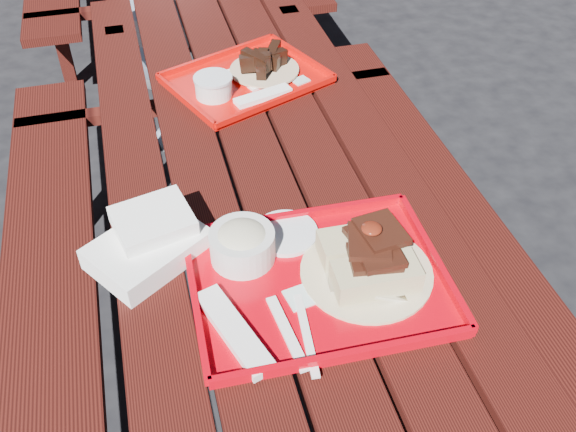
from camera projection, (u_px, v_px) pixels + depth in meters
name	position (u px, v px, depth m)	size (l,w,h in m)	color
ground	(276.00, 379.00, 2.00)	(60.00, 60.00, 0.00)	black
picnic_table_near	(273.00, 253.00, 1.62)	(1.41, 2.40, 0.75)	#3A0F0B
near_tray	(315.00, 264.00, 1.28)	(0.52, 0.43, 0.16)	#BC000C
far_tray	(245.00, 78.00, 1.85)	(0.51, 0.46, 0.07)	red
white_cloth	(149.00, 241.00, 1.33)	(0.28, 0.26, 0.09)	white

